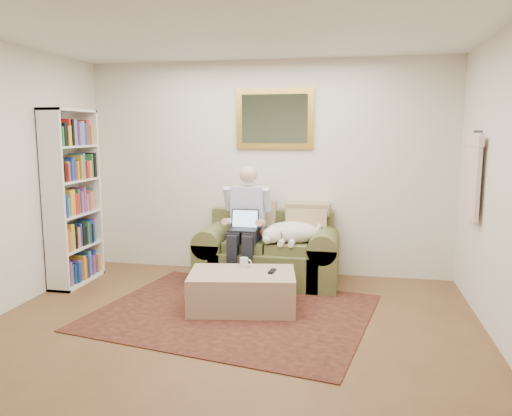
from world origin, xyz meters
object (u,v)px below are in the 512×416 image
(seated_man, at_px, (245,226))
(ottoman, at_px, (242,291))
(bookshelf, at_px, (73,198))
(laptop, at_px, (244,224))
(sleeping_dog, at_px, (292,232))
(coffee_mug, at_px, (244,262))
(sofa, at_px, (268,258))

(seated_man, bearing_deg, ottoman, -79.82)
(seated_man, bearing_deg, bookshelf, -171.05)
(laptop, distance_m, ottoman, 0.92)
(sleeping_dog, relative_size, coffee_mug, 6.66)
(sofa, height_order, ottoman, sofa)
(sofa, bearing_deg, coffee_mug, -98.87)
(seated_man, height_order, ottoman, seated_man)
(sleeping_dog, bearing_deg, coffee_mug, -120.77)
(bookshelf, bearing_deg, seated_man, 8.95)
(seated_man, distance_m, coffee_mug, 0.68)
(seated_man, bearing_deg, laptop, -90.00)
(sleeping_dog, bearing_deg, seated_man, -172.87)
(bookshelf, bearing_deg, ottoman, -13.39)
(sleeping_dog, relative_size, ottoman, 0.64)
(seated_man, height_order, sleeping_dog, seated_man)
(sleeping_dog, distance_m, ottoman, 1.05)
(sofa, height_order, bookshelf, bookshelf)
(sleeping_dog, height_order, ottoman, sleeping_dog)
(laptop, bearing_deg, seated_man, 90.00)
(ottoman, xyz_separation_m, coffee_mug, (-0.02, 0.19, 0.24))
(seated_man, distance_m, laptop, 0.07)
(seated_man, relative_size, sleeping_dog, 2.04)
(sofa, bearing_deg, bookshelf, -168.27)
(coffee_mug, height_order, bookshelf, bookshelf)
(ottoman, bearing_deg, coffee_mug, 97.01)
(sleeping_dog, height_order, bookshelf, bookshelf)
(laptop, xyz_separation_m, bookshelf, (-1.96, -0.25, 0.29))
(ottoman, height_order, bookshelf, bookshelf)
(laptop, relative_size, sleeping_dog, 0.47)
(laptop, bearing_deg, ottoman, -78.99)
(seated_man, relative_size, coffee_mug, 13.60)
(seated_man, distance_m, ottoman, 0.96)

